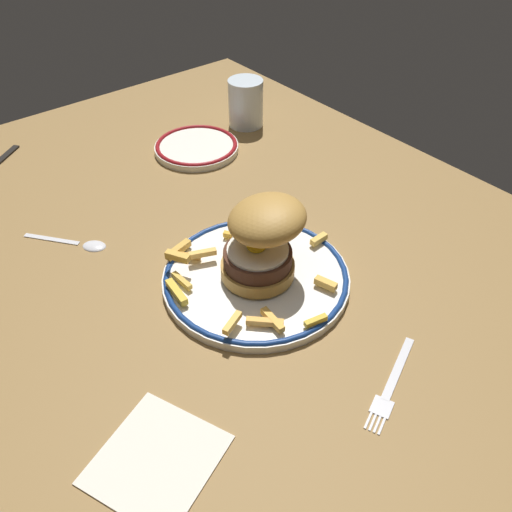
{
  "coord_description": "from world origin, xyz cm",
  "views": [
    {
      "loc": [
        46.43,
        -35.56,
        50.88
      ],
      "look_at": [
        4.72,
        -1.56,
        4.6
      ],
      "focal_mm": 37.56,
      "sensor_mm": 36.0,
      "label": 1
    }
  ],
  "objects_px": {
    "dinner_plate": "(256,277)",
    "water_glass": "(246,106)",
    "burger": "(264,238)",
    "fork": "(391,384)",
    "spoon": "(85,243)",
    "napkin": "(157,459)",
    "side_plate": "(197,147)"
  },
  "relations": [
    {
      "from": "dinner_plate",
      "to": "water_glass",
      "type": "xyz_separation_m",
      "value": [
        -0.37,
        0.28,
        0.03
      ]
    },
    {
      "from": "dinner_plate",
      "to": "burger",
      "type": "xyz_separation_m",
      "value": [
        0.0,
        0.01,
        0.06
      ]
    },
    {
      "from": "dinner_plate",
      "to": "burger",
      "type": "height_order",
      "value": "burger"
    },
    {
      "from": "fork",
      "to": "burger",
      "type": "bearing_deg",
      "value": 179.92
    },
    {
      "from": "spoon",
      "to": "napkin",
      "type": "xyz_separation_m",
      "value": [
        0.36,
        -0.1,
        -0.0
      ]
    },
    {
      "from": "napkin",
      "to": "water_glass",
      "type": "bearing_deg",
      "value": 134.56
    },
    {
      "from": "dinner_plate",
      "to": "side_plate",
      "type": "relative_size",
      "value": 1.63
    },
    {
      "from": "side_plate",
      "to": "napkin",
      "type": "xyz_separation_m",
      "value": [
        0.49,
        -0.38,
        -0.01
      ]
    },
    {
      "from": "dinner_plate",
      "to": "spoon",
      "type": "xyz_separation_m",
      "value": [
        -0.22,
        -0.15,
        -0.0
      ]
    },
    {
      "from": "dinner_plate",
      "to": "napkin",
      "type": "height_order",
      "value": "dinner_plate"
    },
    {
      "from": "fork",
      "to": "napkin",
      "type": "distance_m",
      "value": 0.27
    },
    {
      "from": "burger",
      "to": "water_glass",
      "type": "height_order",
      "value": "burger"
    },
    {
      "from": "spoon",
      "to": "fork",
      "type": "bearing_deg",
      "value": 19.32
    },
    {
      "from": "spoon",
      "to": "napkin",
      "type": "bearing_deg",
      "value": -14.75
    },
    {
      "from": "side_plate",
      "to": "dinner_plate",
      "type": "bearing_deg",
      "value": -21.88
    },
    {
      "from": "water_glass",
      "to": "napkin",
      "type": "relative_size",
      "value": 0.78
    },
    {
      "from": "side_plate",
      "to": "fork",
      "type": "bearing_deg",
      "value": -12.61
    },
    {
      "from": "burger",
      "to": "fork",
      "type": "distance_m",
      "value": 0.24
    },
    {
      "from": "water_glass",
      "to": "napkin",
      "type": "distance_m",
      "value": 0.73
    },
    {
      "from": "fork",
      "to": "spoon",
      "type": "relative_size",
      "value": 1.19
    },
    {
      "from": "burger",
      "to": "water_glass",
      "type": "relative_size",
      "value": 1.59
    },
    {
      "from": "burger",
      "to": "side_plate",
      "type": "xyz_separation_m",
      "value": [
        -0.35,
        0.13,
        -0.06
      ]
    },
    {
      "from": "fork",
      "to": "spoon",
      "type": "height_order",
      "value": "spoon"
    },
    {
      "from": "burger",
      "to": "napkin",
      "type": "relative_size",
      "value": 1.23
    },
    {
      "from": "dinner_plate",
      "to": "fork",
      "type": "bearing_deg",
      "value": 2.62
    },
    {
      "from": "water_glass",
      "to": "dinner_plate",
      "type": "bearing_deg",
      "value": -36.67
    },
    {
      "from": "dinner_plate",
      "to": "fork",
      "type": "relative_size",
      "value": 1.86
    },
    {
      "from": "dinner_plate",
      "to": "spoon",
      "type": "height_order",
      "value": "dinner_plate"
    },
    {
      "from": "side_plate",
      "to": "napkin",
      "type": "bearing_deg",
      "value": -38.12
    },
    {
      "from": "fork",
      "to": "napkin",
      "type": "bearing_deg",
      "value": -109.52
    },
    {
      "from": "burger",
      "to": "side_plate",
      "type": "distance_m",
      "value": 0.38
    },
    {
      "from": "dinner_plate",
      "to": "side_plate",
      "type": "bearing_deg",
      "value": 158.12
    }
  ]
}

